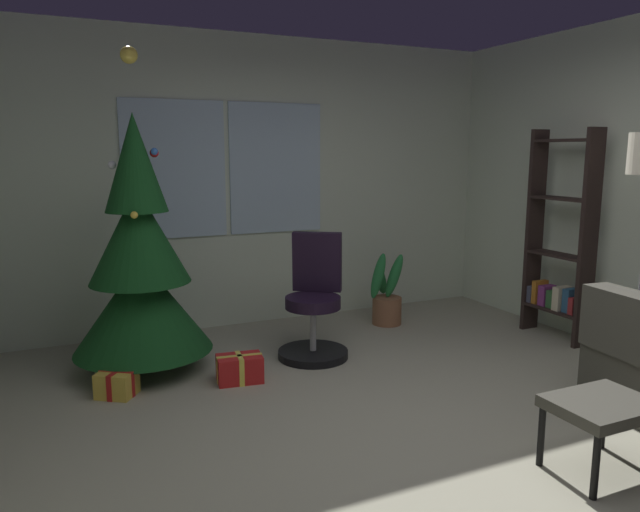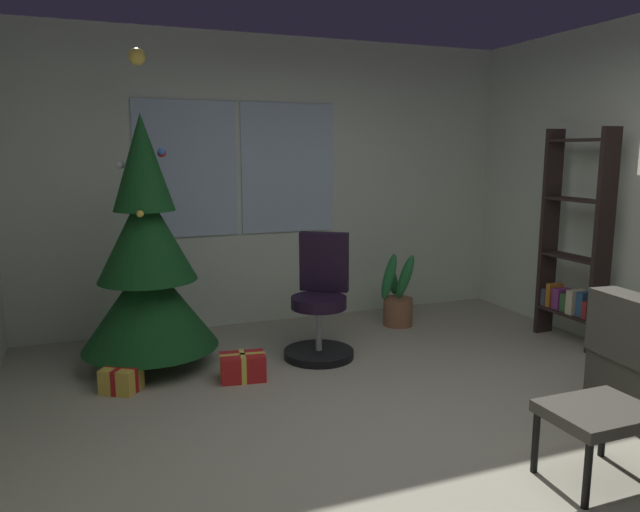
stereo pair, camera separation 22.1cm
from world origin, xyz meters
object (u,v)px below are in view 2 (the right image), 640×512
at_px(holiday_tree, 147,266).
at_px(office_chair, 320,309).
at_px(bookshelf, 573,252).
at_px(potted_plant, 397,299).
at_px(footstool, 599,417).
at_px(gift_box_red, 243,367).
at_px(gift_box_green, 181,337).
at_px(gift_box_gold, 121,379).

relative_size(holiday_tree, office_chair, 2.37).
bearing_deg(bookshelf, potted_plant, 139.69).
distance_m(footstool, bookshelf, 2.40).
distance_m(holiday_tree, potted_plant, 2.36).
xyz_separation_m(holiday_tree, bookshelf, (3.43, -0.67, -0.00)).
distance_m(gift_box_red, bookshelf, 2.93).
bearing_deg(potted_plant, holiday_tree, -172.37).
xyz_separation_m(gift_box_red, gift_box_green, (-0.30, 0.94, -0.02)).
distance_m(footstool, gift_box_gold, 2.97).
bearing_deg(footstool, gift_box_gold, 136.44).
bearing_deg(holiday_tree, gift_box_green, 56.74).
bearing_deg(gift_box_green, bookshelf, -19.18).
distance_m(gift_box_red, potted_plant, 1.89).
distance_m(footstool, potted_plant, 2.79).
bearing_deg(holiday_tree, bookshelf, -11.00).
distance_m(gift_box_green, potted_plant, 2.01).
bearing_deg(bookshelf, gift_box_gold, 176.08).
relative_size(footstool, office_chair, 0.52).
height_order(footstool, office_chair, office_chair).
bearing_deg(footstool, gift_box_red, 124.19).
height_order(bookshelf, potted_plant, bookshelf).
bearing_deg(holiday_tree, potted_plant, 7.63).
distance_m(gift_box_red, office_chair, 0.82).
height_order(footstool, bookshelf, bookshelf).
relative_size(footstool, gift_box_red, 1.50).
relative_size(gift_box_green, office_chair, 0.40).
xyz_separation_m(gift_box_gold, potted_plant, (2.53, 0.72, 0.16)).
height_order(gift_box_gold, bookshelf, bookshelf).
distance_m(holiday_tree, gift_box_red, 1.04).
bearing_deg(gift_box_green, potted_plant, -3.49).
bearing_deg(potted_plant, gift_box_green, 176.51).
bearing_deg(potted_plant, office_chair, -151.67).
xyz_separation_m(gift_box_green, office_chair, (1.01, -0.65, 0.31)).
xyz_separation_m(office_chair, bookshelf, (2.13, -0.44, 0.40)).
bearing_deg(holiday_tree, footstool, -52.26).
xyz_separation_m(gift_box_red, potted_plant, (1.70, 0.82, 0.15)).
relative_size(office_chair, bookshelf, 0.54).
bearing_deg(gift_box_red, gift_box_gold, 173.18).
xyz_separation_m(gift_box_red, office_chair, (0.71, 0.29, 0.29)).
relative_size(holiday_tree, gift_box_gold, 7.57).
distance_m(gift_box_green, office_chair, 1.25).
height_order(holiday_tree, potted_plant, holiday_tree).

